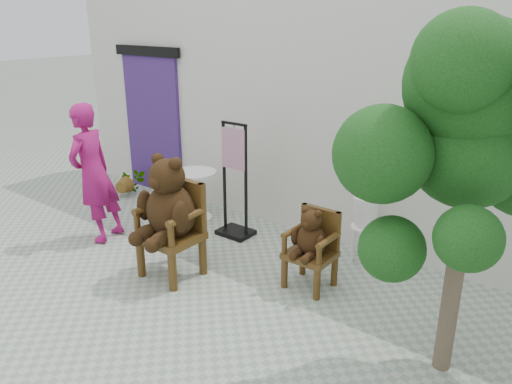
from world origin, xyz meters
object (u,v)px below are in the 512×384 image
chair_small (312,241)px  person (93,173)px  stool_bucket (366,211)px  cafe_table (196,189)px  chair_big (169,210)px  tree (480,130)px  display_stand (235,193)px

chair_small → person: (-2.86, -0.63, 0.35)m
chair_small → stool_bucket: bearing=77.1°
cafe_table → stool_bucket: (2.49, 0.24, 0.20)m
stool_bucket → cafe_table: bearing=-174.6°
cafe_table → person: bearing=-114.4°
chair_big → stool_bucket: 2.23m
tree → person: bearing=-177.5°
chair_big → chair_small: (1.35, 0.74, -0.25)m
chair_small → stool_bucket: size_ratio=0.62×
tree → chair_small: bearing=164.8°
cafe_table → tree: (3.88, -1.05, 1.56)m
chair_small → display_stand: 1.58m
chair_small → tree: size_ratio=0.32×
chair_big → display_stand: bearing=96.3°
chair_big → display_stand: display_stand is taller
person → display_stand: bearing=115.4°
cafe_table → stool_bucket: bearing=5.4°
display_stand → tree: tree is taller
chair_big → chair_small: size_ratio=1.55×
chair_big → stool_bucket: bearing=45.7°
chair_small → tree: 2.21m
stool_bucket → chair_small: bearing=-102.9°
tree → stool_bucket: bearing=137.4°
cafe_table → chair_big: bearing=-55.2°
person → cafe_table: (0.56, 1.24, -0.44)m
person → display_stand: 1.81m
chair_small → display_stand: display_stand is taller
chair_small → cafe_table: (-2.30, 0.62, -0.09)m
stool_bucket → chair_big: bearing=-134.3°
chair_small → stool_bucket: 0.88m
chair_big → person: person is taller
chair_big → display_stand: (-0.14, 1.26, -0.19)m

